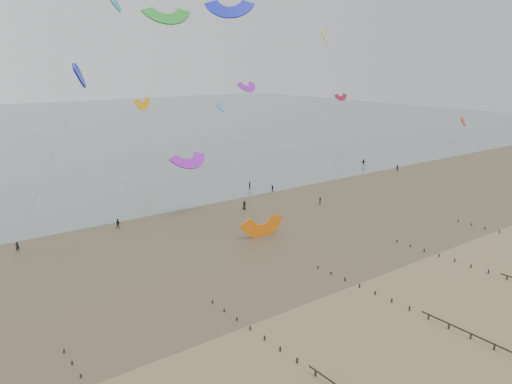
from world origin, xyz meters
TOP-DOWN VIEW (x-y plane):
  - ground at (0.00, 0.00)m, footprint 500.00×500.00m
  - sea_and_shore at (-4.08, 34.40)m, footprint 500.00×665.00m
  - kitesurfer_lead at (-29.32, 45.31)m, footprint 0.66×0.47m
  - kitesurfers at (29.07, 49.16)m, footprint 128.18×23.19m
  - grounded_kite at (5.94, 27.77)m, footprint 7.48×6.01m
  - kites_airborne at (-13.77, 85.05)m, footprint 258.07×105.28m

SIDE VIEW (x-z plane):
  - ground at x=0.00m, z-range 0.00..0.00m
  - grounded_kite at x=5.94m, z-range -1.96..1.96m
  - sea_and_shore at x=-4.08m, z-range -0.01..0.02m
  - kitesurfer_lead at x=-29.32m, z-range 0.00..1.68m
  - kitesurfers at x=29.07m, z-range -0.05..1.81m
  - kites_airborne at x=-13.77m, z-range 2.20..43.94m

